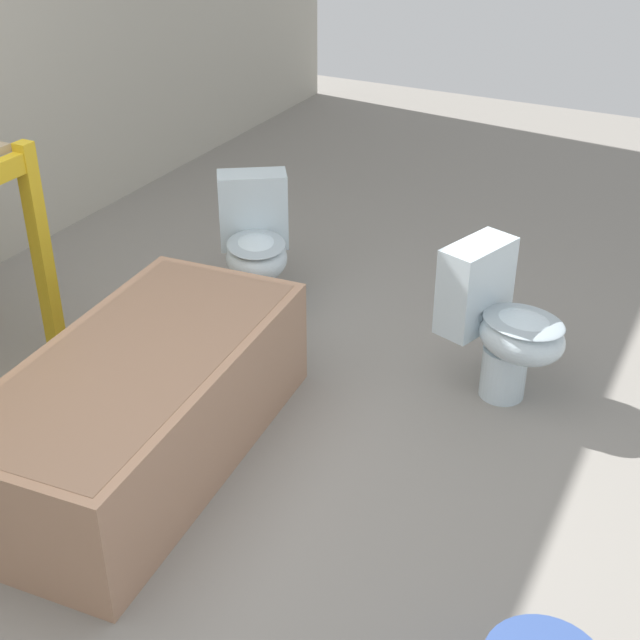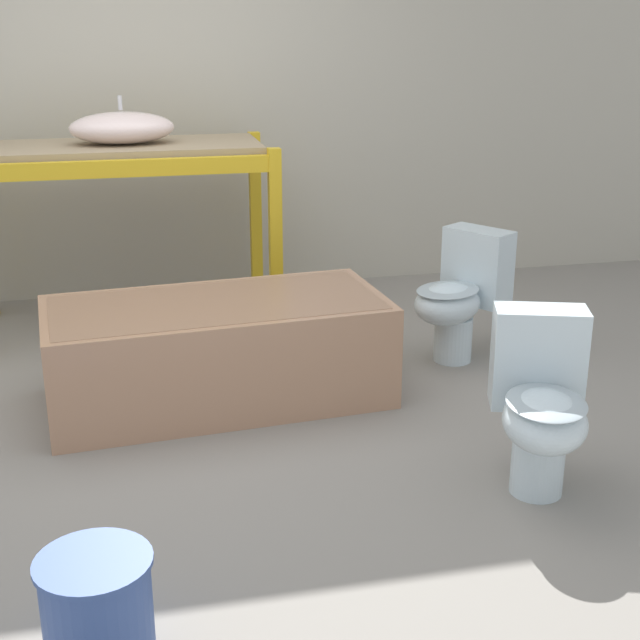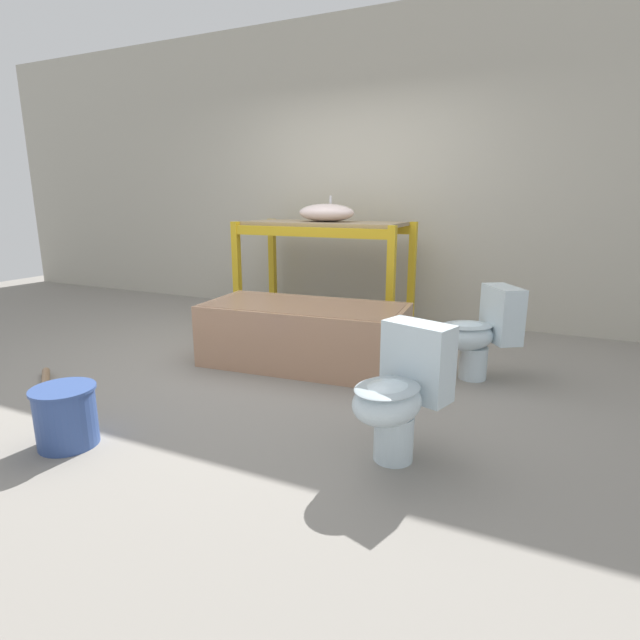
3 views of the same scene
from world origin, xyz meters
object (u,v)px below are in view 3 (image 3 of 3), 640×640
sink_basin (326,213)px  toilet_far (481,331)px  bucket_white (66,415)px  toilet_near (400,390)px  bathtub_main (304,330)px

sink_basin → toilet_far: sink_basin is taller
bucket_white → toilet_near: bearing=21.1°
bathtub_main → toilet_far: size_ratio=2.39×
sink_basin → toilet_far: size_ratio=0.85×
bathtub_main → toilet_far: 1.35m
sink_basin → bucket_white: size_ratio=1.75×
sink_basin → bucket_white: (-0.19, -3.00, -1.00)m
bathtub_main → sink_basin: bearing=101.9°
bathtub_main → bucket_white: (-0.55, -1.77, -0.11)m
sink_basin → toilet_near: 2.90m
bathtub_main → toilet_far: bearing=6.4°
toilet_near → bucket_white: size_ratio=2.06×
bucket_white → toilet_far: bearing=47.2°
toilet_far → sink_basin: bearing=-153.4°
toilet_near → toilet_far: (0.21, 1.39, 0.00)m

